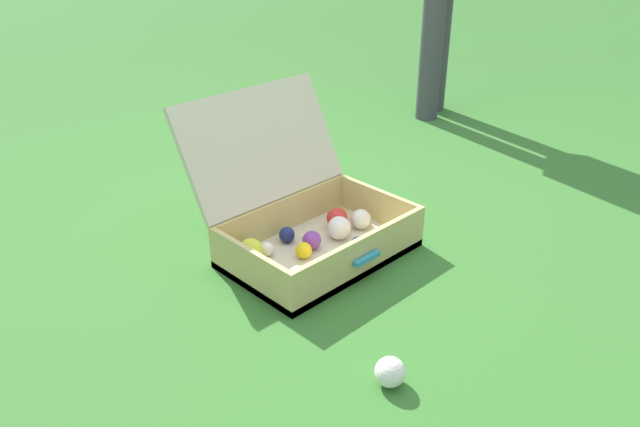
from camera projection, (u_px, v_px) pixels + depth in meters
The scene contains 3 objects.
ground_plane at pixel (333, 254), 2.14m from camera, with size 16.00×16.00×0.00m, color #336B28.
open_suitcase at pixel (304, 218), 2.12m from camera, with size 0.62×0.62×0.51m.
stray_ball_on_grass at pixel (390, 372), 1.55m from camera, with size 0.08×0.08×0.08m, color white.
Camera 1 is at (-1.32, -1.28, 1.10)m, focal length 34.78 mm.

